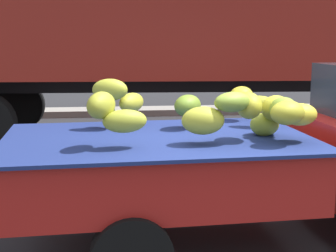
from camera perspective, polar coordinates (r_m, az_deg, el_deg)
curb_strip at (r=12.90m, az=-0.64°, el=1.74°), size 80.00×0.80×0.16m
semi_trailer at (r=9.50m, az=2.44°, el=13.60°), size 12.12×3.22×3.95m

